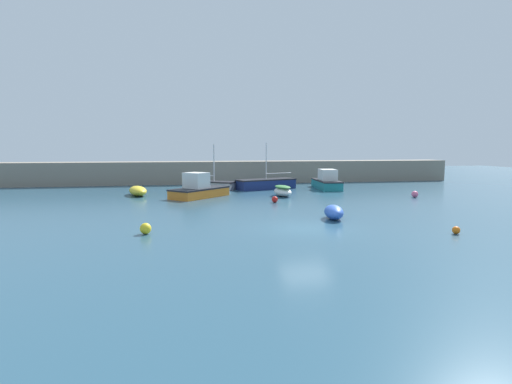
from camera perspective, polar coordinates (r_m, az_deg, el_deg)
ground_plane at (r=20.21m, az=7.14°, el=-5.42°), size 120.00×120.00×0.20m
harbor_breakwater at (r=45.85m, az=-2.89°, el=2.88°), size 51.15×3.16×2.46m
rowboat_blue_near at (r=34.95m, az=-16.53°, el=0.17°), size 2.20×3.65×0.80m
sailboat_short_mast at (r=38.78m, az=1.46°, el=1.17°), size 6.21×3.70×4.48m
fishing_dinghy_green at (r=22.90m, az=11.05°, el=-2.84°), size 1.40×2.32×0.79m
rowboat_with_red_cover at (r=33.10m, az=3.83°, el=0.18°), size 1.46×2.74×0.89m
motorboat_grey_hull at (r=32.51m, az=-8.19°, el=0.39°), size 5.17×5.20×2.03m
cabin_cruiser_white at (r=39.52m, az=10.07°, el=1.47°), size 2.42×5.64×1.93m
sailboat_twin_hulled at (r=38.52m, az=-6.00°, el=0.99°), size 4.42×3.56×4.36m
mooring_buoy_orange at (r=20.87m, az=26.68°, el=-4.90°), size 0.36×0.36×0.36m
mooring_buoy_red at (r=29.23m, az=2.70°, el=-1.07°), size 0.46×0.46×0.46m
mooring_buoy_yellow at (r=19.31m, az=-15.50°, el=-5.06°), size 0.53×0.53×0.53m
mooring_buoy_pink at (r=34.67m, az=21.74°, el=-0.29°), size 0.53×0.53×0.53m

